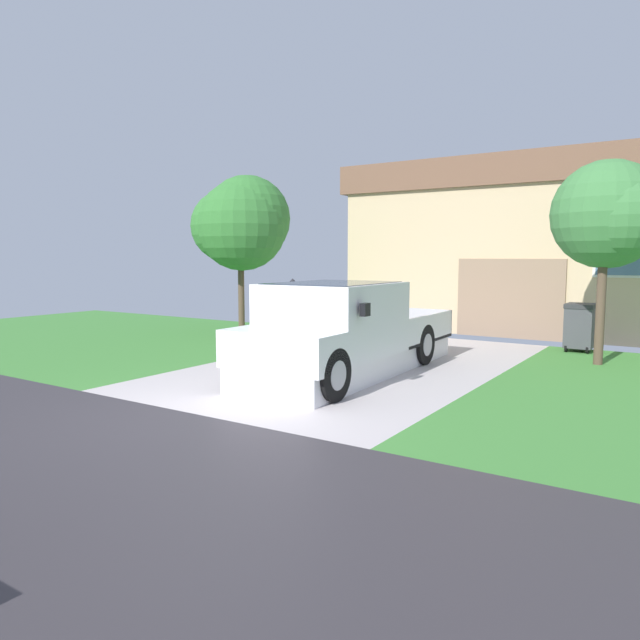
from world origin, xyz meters
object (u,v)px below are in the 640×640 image
object	(u,v)px
person_with_hat	(293,315)
neighbor_tree	(241,223)
pickup_truck	(340,334)
handbag	(287,360)
wheeled_trash_bin	(580,325)
front_yard_tree	(611,216)
house_with_garage	(556,246)

from	to	relation	value
person_with_hat	neighbor_tree	world-z (taller)	neighbor_tree
pickup_truck	handbag	xyz separation A→B (m)	(-1.35, 0.27, -0.65)
person_with_hat	wheeled_trash_bin	bearing A→B (deg)	69.95
person_with_hat	handbag	size ratio (longest dim) A/B	4.42
handbag	front_yard_tree	bearing A→B (deg)	35.14
person_with_hat	neighbor_tree	distance (m)	5.48
pickup_truck	wheeled_trash_bin	world-z (taller)	pickup_truck
handbag	front_yard_tree	distance (m)	6.88
house_with_garage	wheeled_trash_bin	size ratio (longest dim) A/B	10.55
house_with_garage	handbag	bearing A→B (deg)	-108.59
front_yard_tree	neighbor_tree	xyz separation A→B (m)	(-9.11, -0.31, 0.12)
house_with_garage	front_yard_tree	size ratio (longest dim) A/B	2.84
front_yard_tree	neighbor_tree	size ratio (longest dim) A/B	0.92
handbag	neighbor_tree	bearing A→B (deg)	140.28
handbag	neighbor_tree	size ratio (longest dim) A/B	0.09
pickup_truck	person_with_hat	size ratio (longest dim) A/B	3.23
front_yard_tree	neighbor_tree	world-z (taller)	neighbor_tree
handbag	wheeled_trash_bin	distance (m)	6.75
person_with_hat	neighbor_tree	bearing A→B (deg)	163.82
person_with_hat	house_with_garage	bearing A→B (deg)	93.17
person_with_hat	front_yard_tree	bearing A→B (deg)	55.96
pickup_truck	neighbor_tree	bearing A→B (deg)	-35.23
house_with_garage	front_yard_tree	distance (m)	5.87
handbag	house_with_garage	bearing A→B (deg)	71.41
pickup_truck	person_with_hat	world-z (taller)	person_with_hat
house_with_garage	neighbor_tree	bearing A→B (deg)	-140.59
pickup_truck	front_yard_tree	distance (m)	5.83
handbag	person_with_hat	bearing A→B (deg)	82.23
house_with_garage	wheeled_trash_bin	world-z (taller)	house_with_garage
house_with_garage	wheeled_trash_bin	xyz separation A→B (m)	(1.38, -4.01, -1.84)
wheeled_trash_bin	front_yard_tree	bearing A→B (deg)	-64.33
pickup_truck	neighbor_tree	size ratio (longest dim) A/B	1.27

